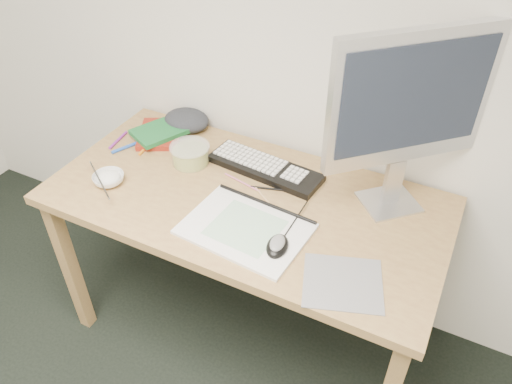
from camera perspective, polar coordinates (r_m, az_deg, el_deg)
desk at (r=1.81m, az=-1.21°, el=-2.58°), size 1.40×0.70×0.75m
mousepad at (r=1.49m, az=9.88°, el=-10.18°), size 0.28×0.27×0.00m
sketchpad at (r=1.62m, az=-1.23°, el=-4.22°), size 0.42×0.31×0.01m
keyboard at (r=1.87m, az=1.04°, el=2.75°), size 0.45×0.19×0.03m
monitor at (r=1.58m, az=17.20°, el=9.59°), size 0.41×0.40×0.62m
mouse at (r=1.54m, az=2.46°, el=-5.88°), size 0.08×0.12×0.04m
rice_bowl at (r=1.88m, az=-16.48°, el=1.42°), size 0.12×0.12×0.04m
chopsticks at (r=1.85m, az=-17.45°, el=1.32°), size 0.21×0.15×0.02m
fruit_tub at (r=1.91m, az=-7.53°, el=4.28°), size 0.18×0.18×0.07m
book_red at (r=2.11m, az=-10.87°, el=6.54°), size 0.25×0.27×0.02m
book_green at (r=2.08m, az=-10.91°, el=6.83°), size 0.23×0.25×0.02m
cloth_lump at (r=2.13m, az=-7.94°, el=8.11°), size 0.19×0.17×0.07m
pencil_pink at (r=1.82m, az=-1.59°, el=1.12°), size 0.16×0.04×0.01m
pencil_tan at (r=1.74m, az=1.09°, el=-0.82°), size 0.14×0.10×0.01m
pencil_black at (r=1.78m, az=2.56°, el=0.27°), size 0.19×0.07×0.01m
marker_blue at (r=2.06m, az=-14.45°, el=5.07°), size 0.07×0.13×0.01m
marker_orange at (r=2.05m, az=-12.38°, el=5.09°), size 0.03×0.12×0.01m
marker_purple at (r=2.11m, az=-15.49°, el=5.75°), size 0.03×0.13×0.01m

